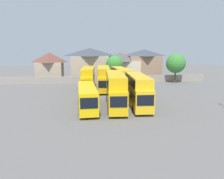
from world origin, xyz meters
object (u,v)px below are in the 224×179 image
bus_3 (138,89)px  tree_behind_wall (115,64)px  bus_2 (115,88)px  bus_5 (104,77)px  house_terrace_left (50,66)px  house_terrace_centre (90,63)px  bus_6 (121,78)px  bus_4 (88,78)px  house_terrace_right (120,65)px  house_terrace_far_right (144,64)px  tree_left_of_lot (176,63)px  bus_1 (87,96)px

bus_3 → tree_behind_wall: bearing=-177.0°
bus_2 → bus_5: size_ratio=1.02×
bus_3 → house_terrace_left: (-18.36, 30.71, 1.25)m
house_terrace_centre → bus_3: bearing=-77.5°
bus_2 → bus_6: bearing=170.8°
bus_4 → tree_behind_wall: (7.28, 12.49, 1.98)m
bus_6 → tree_behind_wall: size_ratio=1.67×
bus_4 → bus_5: 3.32m
house_terrace_right → tree_behind_wall: bearing=-114.9°
bus_6 → tree_behind_wall: (0.11, 12.66, 2.08)m
bus_3 → house_terrace_centre: 32.32m
house_terrace_far_right → tree_behind_wall: (-9.56, -5.07, 0.31)m
house_terrace_centre → tree_left_of_lot: (22.28, -9.26, 0.45)m
house_terrace_left → house_terrace_right: house_terrace_left is taller
house_terrace_right → bus_6: bearing=-97.6°
bus_4 → house_terrace_right: 19.68m
tree_left_of_lot → bus_2: bearing=-130.2°
bus_2 → house_terrace_right: house_terrace_right is taller
bus_5 → bus_2: bearing=6.5°
bus_3 → bus_6: 14.09m
bus_2 → house_terrace_left: (-14.90, 30.64, 1.10)m
bus_4 → house_terrace_centre: size_ratio=0.97×
bus_2 → bus_6: 14.35m
bus_3 → tree_behind_wall: 26.81m
bus_3 → house_terrace_centre: (-6.98, 31.50, 1.88)m
bus_3 → tree_left_of_lot: size_ratio=1.43×
bus_3 → bus_6: (-0.38, 14.08, -0.10)m
bus_5 → bus_6: bearing=93.3°
house_terrace_right → tree_left_of_lot: house_terrace_right is taller
bus_6 → house_terrace_far_right: house_terrace_far_right is taller
house_terrace_centre → tree_behind_wall: (6.72, -4.76, 0.10)m
bus_2 → house_terrace_right: size_ratio=1.04×
bus_5 → house_terrace_centre: house_terrace_centre is taller
bus_1 → tree_behind_wall: tree_behind_wall is taller
bus_1 → tree_left_of_lot: tree_left_of_lot is taller
bus_1 → tree_behind_wall: bearing=161.8°
bus_3 → house_terrace_far_right: (9.30, 31.80, 1.67)m
bus_4 → bus_5: bearing=90.3°
bus_6 → tree_left_of_lot: size_ratio=1.56×
bus_2 → tree_left_of_lot: size_ratio=1.57×
bus_6 → house_terrace_left: 24.53m
bus_2 → tree_behind_wall: tree_behind_wall is taller
bus_4 → bus_1: bearing=2.4°
bus_2 → house_terrace_centre: size_ratio=1.08×
bus_1 → bus_2: (4.29, 0.50, 0.97)m
house_terrace_right → tree_behind_wall: size_ratio=1.61×
bus_5 → tree_behind_wall: size_ratio=1.64×
bus_1 → house_terrace_right: house_terrace_right is taller
bus_1 → house_terrace_centre: house_terrace_centre is taller
bus_4 → house_terrace_far_right: house_terrace_far_right is taller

